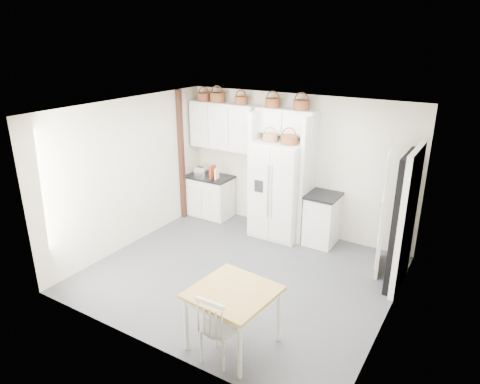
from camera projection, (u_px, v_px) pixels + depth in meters
The scene contains 29 objects.
floor at pixel (240, 274), 6.80m from camera, with size 4.50×4.50×0.00m, color #484A54.
ceiling at pixel (240, 110), 5.90m from camera, with size 4.50×4.50×0.00m, color white.
wall_back at pixel (296, 165), 7.95m from camera, with size 4.50×4.50×0.00m, color beige.
wall_left at pixel (130, 173), 7.45m from camera, with size 4.00×4.00×0.00m, color beige.
wall_right at pixel (396, 232), 5.25m from camera, with size 4.00×4.00×0.00m, color beige.
refrigerator at pixel (279, 189), 7.86m from camera, with size 0.93×0.75×1.80m, color silver.
base_cab_left at pixel (210, 196), 8.89m from camera, with size 0.89×0.56×0.82m, color silver.
base_cab_right at pixel (322, 220), 7.67m from camera, with size 0.51×0.61×0.90m, color silver.
dining_table at pixel (233, 318), 5.13m from camera, with size 0.91×0.91×0.76m, color olive.
windsor_chair at pixel (219, 327), 4.86m from camera, with size 0.44×0.40×0.90m, color silver.
counter_left at pixel (210, 177), 8.74m from camera, with size 0.93×0.60×0.04m, color black.
counter_right at pixel (324, 196), 7.51m from camera, with size 0.55×0.65×0.04m, color black.
toaster at pixel (200, 171), 8.79m from camera, with size 0.24×0.14×0.16m, color silver.
cookbook_red at pixel (213, 172), 8.56m from camera, with size 0.04×0.18×0.27m, color #A32E19.
cookbook_cream at pixel (217, 174), 8.52m from camera, with size 0.03×0.15×0.22m, color #F8E9C5.
basket_upper_a at pixel (204, 97), 8.39m from camera, with size 0.27×0.27×0.15m, color brown.
basket_upper_b at pixel (217, 97), 8.22m from camera, with size 0.30×0.30×0.18m, color brown.
basket_upper_c at pixel (241, 100), 7.97m from camera, with size 0.26×0.26×0.15m, color brown.
basket_bridge_a at pixel (273, 103), 7.64m from camera, with size 0.29×0.29×0.16m, color brown.
basket_bridge_b at pixel (301, 105), 7.37m from camera, with size 0.29×0.29×0.17m, color brown.
basket_fridge_a at pixel (270, 138), 7.53m from camera, with size 0.27×0.27×0.14m, color brown.
basket_fridge_b at pixel (289, 140), 7.35m from camera, with size 0.30×0.30×0.16m, color brown.
upper_cabinet at pixel (224, 126), 8.34m from camera, with size 1.40×0.34×0.90m, color silver.
bridge_cabinet at pixel (287, 121), 7.61m from camera, with size 1.12×0.34×0.45m, color silver.
fridge_panel_left at pixel (257, 171), 8.09m from camera, with size 0.08×0.60×2.30m, color silver.
fridge_panel_right at pixel (307, 180), 7.59m from camera, with size 0.08×0.60×2.30m, color silver.
trim_post at pixel (181, 156), 8.51m from camera, with size 0.09×0.09×2.60m, color #351711.
doorway_void at pixel (403, 222), 6.19m from camera, with size 0.18×0.85×2.05m, color black.
door_slab at pixel (384, 209), 6.64m from camera, with size 0.80×0.04×2.05m, color white.
Camera 1 is at (3.09, -5.07, 3.58)m, focal length 32.00 mm.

